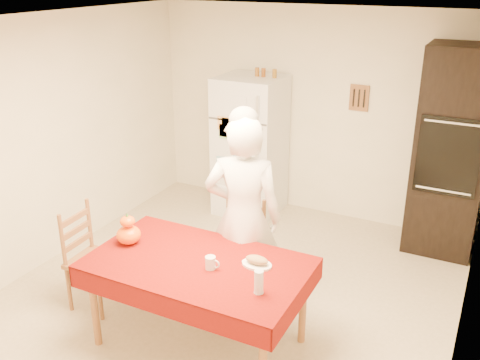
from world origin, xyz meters
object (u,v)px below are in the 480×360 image
Objects in this scene: wine_glass at (259,282)px; bread_plate at (257,264)px; coffee_mug at (210,263)px; oven_cabinet at (451,153)px; chair_left at (88,254)px; seated_woman at (243,218)px; chair_far at (241,245)px; pumpkin_lower at (129,235)px; dining_table at (198,270)px; refrigerator at (250,146)px.

wine_glass reaches higher than bread_plate.
coffee_mug is at bearing -146.46° from bread_plate.
oven_cabinet reaches higher than chair_left.
seated_woman is at bearing -70.07° from chair_left.
seated_woman is (0.14, -0.22, 0.40)m from chair_far.
coffee_mug is at bearing 76.52° from seated_woman.
bread_plate is at bearing -114.04° from oven_cabinet.
seated_woman is at bearing 127.42° from bread_plate.
seated_woman is 10.32× the size of wine_glass.
bread_plate is at bearing 7.74° from pumpkin_lower.
pumpkin_lower is at bearing -130.23° from oven_cabinet.
seated_woman is 0.90m from wine_glass.
wine_glass reaches higher than pumpkin_lower.
wine_glass is at bearing -62.87° from bread_plate.
oven_cabinet is 2.91m from wine_glass.
chair_far reaches higher than wine_glass.
chair_far reaches higher than bread_plate.
bread_plate reaches higher than dining_table.
oven_cabinet is at bearing 1.18° from refrigerator.
dining_table is 0.83m from chair_far.
dining_table is at bearing -73.17° from refrigerator.
chair_left is 4.68× the size of pumpkin_lower.
refrigerator is 2.14m from seated_woman.
pumpkin_lower is (0.10, -2.52, -0.01)m from refrigerator.
refrigerator is 2.66m from bread_plate.
wine_glass is (0.63, -0.98, 0.34)m from chair_far.
bread_plate is at bearing 33.54° from coffee_mug.
seated_woman is at bearing 79.67° from dining_table.
refrigerator reaches higher than wine_glass.
chair_far is at bearing 51.72° from pumpkin_lower.
pumpkin_lower is at bearing -172.26° from bread_plate.
chair_left reaches higher than pumpkin_lower.
chair_far is at bearing -59.14° from chair_left.
bread_plate is at bearing -56.34° from chair_far.
oven_cabinet is 3.02m from dining_table.
chair_left is at bearing -148.13° from chair_far.
oven_cabinet reaches higher than seated_woman.
wine_glass is at bearing -63.17° from refrigerator.
oven_cabinet is at bearing 62.28° from coffee_mug.
seated_woman is 0.55m from bread_plate.
coffee_mug is (0.90, -2.57, -0.04)m from refrigerator.
chair_far and chair_left have the same top height.
oven_cabinet reaches higher than coffee_mug.
refrigerator reaches higher than bread_plate.
coffee_mug is 0.80m from pumpkin_lower.
chair_far is at bearing 125.38° from bread_plate.
dining_table is 0.63m from seated_woman.
chair_far is 0.84m from bread_plate.
oven_cabinet is (2.28, 0.05, 0.25)m from refrigerator.
refrigerator is 3.03m from wine_glass.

